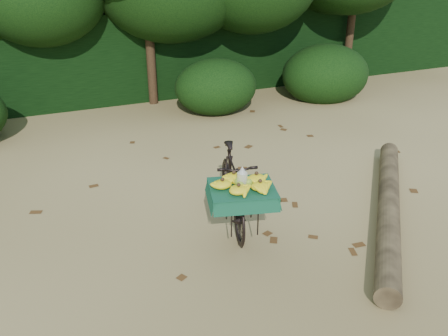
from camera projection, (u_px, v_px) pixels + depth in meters
name	position (u px, v px, depth m)	size (l,w,h in m)	color
ground	(233.00, 242.00, 5.29)	(80.00, 80.00, 0.00)	tan
vendor_bicycle	(233.00, 187.00, 5.46)	(0.93, 1.73, 0.93)	black
fallen_log	(389.00, 205.00, 5.78)	(0.26, 0.26, 3.54)	brown
hedge_backdrop	(116.00, 52.00, 10.15)	(26.00, 1.80, 1.80)	black
tree_row	(84.00, 4.00, 8.79)	(14.50, 2.00, 4.00)	black
bush_clumps	(166.00, 95.00, 8.85)	(8.80, 1.70, 0.90)	black
leaf_litter	(212.00, 214.00, 5.83)	(7.00, 7.30, 0.01)	#482C13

